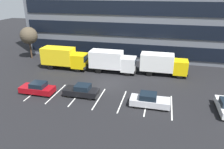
{
  "coord_description": "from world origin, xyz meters",
  "views": [
    {
      "loc": [
        6.88,
        -25.87,
        12.2
      ],
      "look_at": [
        0.51,
        0.44,
        1.4
      ],
      "focal_mm": 34.59,
      "sensor_mm": 36.0,
      "label": 1
    }
  ],
  "objects_px": {
    "box_truck_white": "(112,61)",
    "bare_tree": "(29,36)",
    "box_truck_yellow_all": "(64,57)",
    "box_truck_yellow": "(163,63)",
    "sedan_black": "(82,91)",
    "sedan_maroon": "(38,88)",
    "sedan_silver": "(149,100)"
  },
  "relations": [
    {
      "from": "box_truck_white",
      "to": "sedan_maroon",
      "type": "height_order",
      "value": "box_truck_white"
    },
    {
      "from": "sedan_maroon",
      "to": "bare_tree",
      "type": "bearing_deg",
      "value": 125.35
    },
    {
      "from": "box_truck_yellow_all",
      "to": "sedan_maroon",
      "type": "xyz_separation_m",
      "value": [
        0.74,
        -9.19,
        -1.22
      ]
    },
    {
      "from": "box_truck_yellow",
      "to": "sedan_maroon",
      "type": "xyz_separation_m",
      "value": [
        -14.87,
        -10.08,
        -1.11
      ]
    },
    {
      "from": "box_truck_yellow",
      "to": "bare_tree",
      "type": "relative_size",
      "value": 1.2
    },
    {
      "from": "box_truck_yellow",
      "to": "box_truck_white",
      "type": "relative_size",
      "value": 0.97
    },
    {
      "from": "box_truck_white",
      "to": "bare_tree",
      "type": "xyz_separation_m",
      "value": [
        -16.42,
        3.54,
        2.36
      ]
    },
    {
      "from": "box_truck_yellow_all",
      "to": "box_truck_white",
      "type": "height_order",
      "value": "box_truck_yellow_all"
    },
    {
      "from": "box_truck_yellow_all",
      "to": "box_truck_white",
      "type": "bearing_deg",
      "value": 1.85
    },
    {
      "from": "box_truck_yellow",
      "to": "sedan_silver",
      "type": "xyz_separation_m",
      "value": [
        -1.13,
        -9.98,
        -1.09
      ]
    },
    {
      "from": "sedan_black",
      "to": "sedan_silver",
      "type": "xyz_separation_m",
      "value": [
        8.17,
        -0.56,
        0.02
      ]
    },
    {
      "from": "box_truck_yellow_all",
      "to": "sedan_maroon",
      "type": "height_order",
      "value": "box_truck_yellow_all"
    },
    {
      "from": "sedan_silver",
      "to": "sedan_maroon",
      "type": "bearing_deg",
      "value": -179.6
    },
    {
      "from": "box_truck_yellow",
      "to": "sedan_black",
      "type": "xyz_separation_m",
      "value": [
        -9.3,
        -9.42,
        -1.11
      ]
    },
    {
      "from": "bare_tree",
      "to": "sedan_black",
      "type": "bearing_deg",
      "value": -39.85
    },
    {
      "from": "sedan_maroon",
      "to": "box_truck_white",
      "type": "bearing_deg",
      "value": 52.69
    },
    {
      "from": "box_truck_white",
      "to": "sedan_black",
      "type": "relative_size",
      "value": 1.72
    },
    {
      "from": "sedan_silver",
      "to": "bare_tree",
      "type": "bearing_deg",
      "value": 150.67
    },
    {
      "from": "sedan_silver",
      "to": "bare_tree",
      "type": "xyz_separation_m",
      "value": [
        -22.95,
        12.9,
        3.51
      ]
    },
    {
      "from": "box_truck_yellow",
      "to": "bare_tree",
      "type": "bearing_deg",
      "value": 173.1
    },
    {
      "from": "box_truck_yellow_all",
      "to": "sedan_silver",
      "type": "distance_m",
      "value": 17.14
    },
    {
      "from": "box_truck_white",
      "to": "bare_tree",
      "type": "distance_m",
      "value": 16.96
    },
    {
      "from": "sedan_maroon",
      "to": "sedan_silver",
      "type": "height_order",
      "value": "sedan_silver"
    },
    {
      "from": "box_truck_yellow_all",
      "to": "sedan_silver",
      "type": "bearing_deg",
      "value": -32.14
    },
    {
      "from": "box_truck_yellow",
      "to": "sedan_maroon",
      "type": "relative_size",
      "value": 1.66
    },
    {
      "from": "sedan_black",
      "to": "bare_tree",
      "type": "relative_size",
      "value": 0.72
    },
    {
      "from": "box_truck_yellow",
      "to": "sedan_maroon",
      "type": "distance_m",
      "value": 18.0
    },
    {
      "from": "box_truck_yellow",
      "to": "box_truck_white",
      "type": "bearing_deg",
      "value": -175.3
    },
    {
      "from": "box_truck_yellow_all",
      "to": "bare_tree",
      "type": "xyz_separation_m",
      "value": [
        -8.48,
        3.8,
        2.32
      ]
    },
    {
      "from": "box_truck_white",
      "to": "sedan_silver",
      "type": "bearing_deg",
      "value": -55.05
    },
    {
      "from": "box_truck_yellow",
      "to": "box_truck_yellow_all",
      "type": "relative_size",
      "value": 0.95
    },
    {
      "from": "sedan_maroon",
      "to": "sedan_silver",
      "type": "relative_size",
      "value": 0.97
    }
  ]
}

